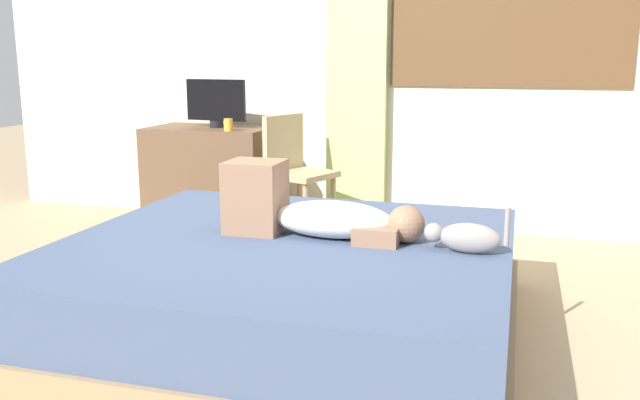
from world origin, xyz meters
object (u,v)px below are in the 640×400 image
object	(u,v)px
tv_monitor	(216,103)
cat	(465,237)
person_lying	(312,212)
chair_by_desk	(294,167)
bed	(287,285)
desk	(212,176)
cup	(228,125)

from	to	relation	value
tv_monitor	cat	bearing A→B (deg)	-41.59
person_lying	chair_by_desk	distance (m)	1.56
chair_by_desk	bed	bearing A→B (deg)	-72.74
cat	tv_monitor	bearing A→B (deg)	138.41
cat	desk	distance (m)	2.65
cat	chair_by_desk	distance (m)	2.00
desk	cup	xyz separation A→B (m)	(0.24, -0.20, 0.41)
person_lying	cat	xyz separation A→B (m)	(0.71, -0.09, -0.05)
cat	tv_monitor	world-z (taller)	tv_monitor
bed	cat	xyz separation A→B (m)	(0.80, 0.02, 0.29)
cat	cup	bearing A→B (deg)	139.14
cup	chair_by_desk	bearing A→B (deg)	0.79
desk	cup	world-z (taller)	cup
tv_monitor	cup	xyz separation A→B (m)	(0.18, -0.20, -0.14)
person_lying	tv_monitor	world-z (taller)	tv_monitor
desk	bed	bearing A→B (deg)	-55.42
chair_by_desk	desk	bearing A→B (deg)	164.78
person_lying	cup	bearing A→B (deg)	126.27
person_lying	cup	world-z (taller)	cup
desk	tv_monitor	world-z (taller)	tv_monitor
chair_by_desk	cup	bearing A→B (deg)	-179.21
person_lying	cup	xyz separation A→B (m)	(-1.06, 1.44, 0.24)
cup	bed	bearing A→B (deg)	-57.98
tv_monitor	cup	bearing A→B (deg)	-47.75
person_lying	tv_monitor	distance (m)	2.09
bed	chair_by_desk	xyz separation A→B (m)	(-0.48, 1.55, 0.29)
desk	chair_by_desk	world-z (taller)	chair_by_desk
chair_by_desk	tv_monitor	bearing A→B (deg)	163.61
bed	person_lying	world-z (taller)	person_lying
desk	cup	distance (m)	0.52
tv_monitor	cup	world-z (taller)	tv_monitor
bed	desk	world-z (taller)	desk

